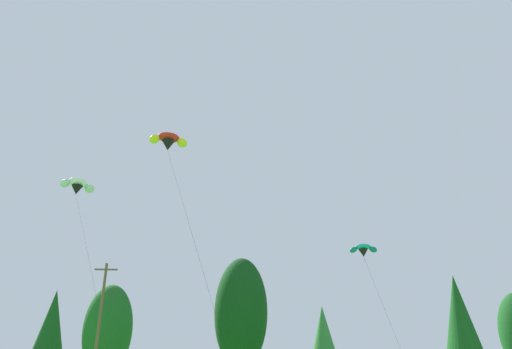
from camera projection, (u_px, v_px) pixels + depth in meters
treeline_tree_b at (51, 330)px, 52.71m from camera, size 4.23×4.23×11.97m
treeline_tree_c at (108, 330)px, 48.53m from camera, size 4.98×4.98×11.77m
treeline_tree_d at (241, 312)px, 52.87m from camera, size 5.99×5.99×15.51m
treeline_tree_e at (324, 341)px, 49.56m from camera, size 3.75×3.75×9.77m
treeline_tree_f at (460, 320)px, 52.12m from camera, size 4.56×4.56×13.48m
utility_pole at (98, 329)px, 43.68m from camera, size 2.20×0.26×12.93m
parafoil_kite_high_white at (77, 186)px, 50.30m from camera, size 11.95×19.58×20.85m
parafoil_kite_mid_red_yellow at (168, 141)px, 44.32m from camera, size 8.56×11.61×22.41m
parafoil_kite_far_teal at (363, 250)px, 38.73m from camera, size 4.36×17.28×11.25m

